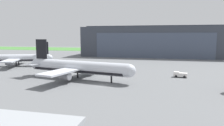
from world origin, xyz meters
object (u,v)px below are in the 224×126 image
Objects in this scene: airliner_near_left at (78,67)px; ops_van at (180,74)px; maintenance_hangar at (154,42)px; airliner_far_left at (14,58)px.

airliner_near_left reaches higher than ops_van.
ops_van is (35.65, 12.04, -3.16)m from airliner_near_left.
ops_van is (12.69, -82.13, -9.93)m from maintenance_hangar.
airliner_near_left is at bearing -27.91° from airliner_far_left.
airliner_near_left is (43.71, -23.15, 0.19)m from airliner_far_left.
airliner_near_left reaches higher than airliner_far_left.
maintenance_hangar is 83.69m from ops_van.
airliner_far_left is at bearing -133.19° from maintenance_hangar.
airliner_far_left is at bearing 172.03° from ops_van.
ops_van is at bearing -7.97° from airliner_far_left.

